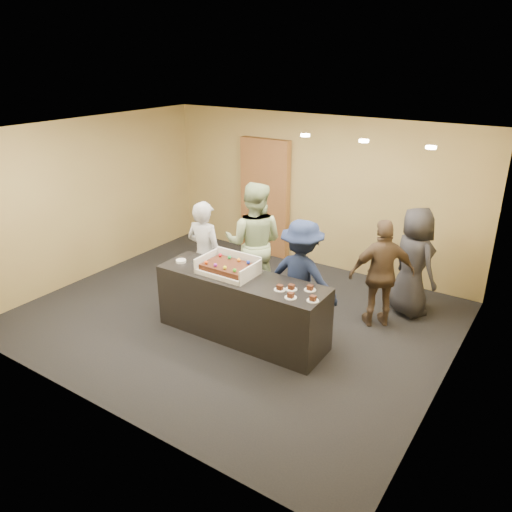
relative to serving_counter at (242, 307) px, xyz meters
The scene contains 17 objects.
room 1.06m from the serving_counter, 135.35° to the left, with size 6.04×6.00×2.70m.
serving_counter is the anchor object (origin of this frame).
storage_cabinet 3.20m from the serving_counter, 116.85° to the left, with size 1.01×0.15×2.22m, color brown.
cake_box 0.54m from the serving_counter, behind, with size 0.76×0.53×0.22m.
sheet_cake 0.59m from the serving_counter, behind, with size 0.65×0.45×0.12m.
plate_stack 1.10m from the serving_counter, behind, with size 0.14×0.14×0.04m, color white.
slice_a 0.79m from the serving_counter, ahead, with size 0.15×0.15×0.07m.
slice_b 0.88m from the serving_counter, ahead, with size 0.15×0.15×0.07m.
slice_c 0.99m from the serving_counter, 11.19° to the right, with size 0.15×0.15×0.07m.
slice_d 1.07m from the serving_counter, ahead, with size 0.15×0.15×0.07m.
slice_e 1.21m from the serving_counter, ahead, with size 0.15×0.15×0.07m.
person_server_grey 1.15m from the serving_counter, 155.38° to the left, with size 0.61×0.40×1.68m, color #AFAFB5.
person_sage_man 1.24m from the serving_counter, 115.24° to the left, with size 0.92×0.72×1.90m, color #9CB181.
person_navy_man 0.91m from the serving_counter, 44.54° to the left, with size 1.05×0.61×1.63m, color #162042.
person_brown_extra 2.01m from the serving_counter, 43.22° to the left, with size 0.93×0.39×1.58m, color brown.
person_dark_suit 2.61m from the serving_counter, 48.71° to the left, with size 0.81×0.52×1.65m, color #25252A.
ceiling_spotlights 2.68m from the serving_counter, 36.35° to the left, with size 1.72×0.12×0.03m.
Camera 1 is at (3.87, -5.29, 3.67)m, focal length 35.00 mm.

